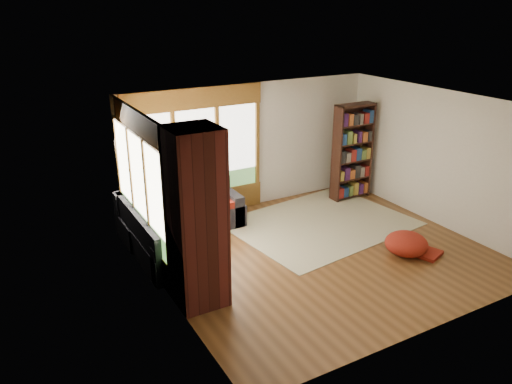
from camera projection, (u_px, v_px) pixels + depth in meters
name	position (u px, v px, depth m)	size (l,w,h in m)	color
floor	(319.00, 252.00, 8.70)	(5.50, 5.50, 0.00)	#583518
ceiling	(327.00, 104.00, 7.77)	(5.50, 5.50, 0.00)	white
wall_back	(250.00, 146.00, 10.27)	(5.50, 0.04, 2.60)	silver
wall_front	(442.00, 242.00, 6.20)	(5.50, 0.04, 2.60)	silver
wall_left	(163.00, 215.00, 6.98)	(0.04, 5.00, 2.60)	silver
wall_right	(440.00, 158.00, 9.49)	(0.04, 5.00, 2.60)	silver
windows_back	(197.00, 153.00, 9.68)	(2.82, 0.10, 1.90)	brown
windows_left	(140.00, 186.00, 7.95)	(0.10, 2.62, 1.90)	brown
roller_blind	(125.00, 149.00, 8.50)	(0.03, 0.72, 0.90)	#7D9659
brick_chimney	(196.00, 219.00, 6.86)	(0.70, 0.70, 2.60)	#471914
sectional_sofa	(177.00, 224.00, 9.08)	(2.20, 2.20, 0.80)	black
area_rug	(321.00, 223.00, 9.83)	(3.34, 2.56, 0.01)	silver
bookshelf	(352.00, 152.00, 10.77)	(0.90, 0.30, 2.10)	#341911
pouf	(406.00, 243.00, 8.58)	(0.73, 0.73, 0.40)	maroon
dog_tan	(191.00, 190.00, 9.30)	(1.00, 1.07, 0.52)	brown
dog_brindle	(183.00, 215.00, 8.38)	(0.56, 0.78, 0.39)	black
throw_pillows	(175.00, 196.00, 9.05)	(1.98, 1.68, 0.45)	black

